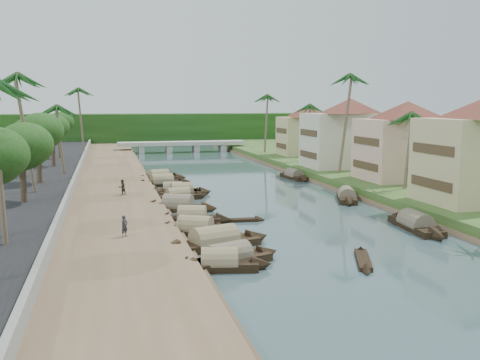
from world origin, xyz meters
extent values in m
plane|color=#385055|center=(0.00, 0.00, 0.00)|extent=(220.00, 220.00, 0.00)
cube|color=brown|center=(-16.00, 20.00, 0.40)|extent=(10.00, 180.00, 0.80)
cube|color=#2E4D1F|center=(19.00, 20.00, 0.60)|extent=(16.00, 180.00, 1.20)
cube|color=black|center=(-24.50, 20.00, 0.70)|extent=(8.00, 180.00, 1.40)
cube|color=slate|center=(-20.20, 20.00, 1.35)|extent=(0.40, 180.00, 1.10)
cube|color=#17350E|center=(0.00, 95.00, 4.00)|extent=(120.00, 4.00, 8.00)
cube|color=#17350E|center=(0.00, 100.00, 4.00)|extent=(120.00, 4.00, 8.00)
cube|color=#17350E|center=(0.00, 105.00, 4.00)|extent=(120.00, 4.00, 8.00)
cube|color=#A1A398|center=(0.00, 72.00, 2.00)|extent=(28.00, 4.00, 0.80)
cube|color=#A1A398|center=(-9.00, 72.00, 0.90)|extent=(1.20, 3.50, 1.80)
cube|color=#A1A398|center=(-3.00, 72.00, 0.90)|extent=(1.20, 3.50, 1.80)
cube|color=#A1A398|center=(3.00, 72.00, 0.90)|extent=(1.20, 3.50, 1.80)
cube|color=#A1A398|center=(9.00, 72.00, 0.90)|extent=(1.20, 3.50, 1.80)
cube|color=#44321F|center=(12.95, -2.00, 3.20)|extent=(0.10, 6.40, 0.90)
cube|color=#44321F|center=(12.95, -2.00, 6.40)|extent=(0.10, 6.40, 0.90)
cube|color=beige|center=(20.00, 14.00, 4.95)|extent=(11.00, 8.00, 7.50)
pyramid|color=brown|center=(20.00, 14.00, 9.80)|extent=(14.11, 14.11, 2.20)
cube|color=#44321F|center=(14.45, 14.00, 3.08)|extent=(0.10, 6.40, 0.90)
cube|color=#44321F|center=(14.45, 14.00, 6.08)|extent=(0.10, 6.40, 0.90)
cube|color=beige|center=(19.00, 28.00, 5.20)|extent=(13.00, 8.00, 8.00)
pyramid|color=brown|center=(19.00, 28.00, 10.30)|extent=(15.59, 15.59, 2.20)
cube|color=#44321F|center=(12.45, 28.00, 3.20)|extent=(0.10, 6.40, 0.90)
cube|color=#44321F|center=(12.45, 28.00, 6.40)|extent=(0.10, 6.40, 0.90)
cube|color=tan|center=(20.00, 48.00, 4.70)|extent=(10.00, 7.00, 7.00)
pyramid|color=brown|center=(20.00, 48.00, 9.30)|extent=(12.62, 12.62, 2.20)
cube|color=#44321F|center=(14.95, 48.00, 2.95)|extent=(0.10, 5.60, 0.90)
cube|color=#44321F|center=(14.95, 48.00, 5.75)|extent=(0.10, 5.60, 0.90)
cube|color=black|center=(-8.78, -12.22, 0.20)|extent=(6.28, 3.85, 0.70)
cone|color=black|center=(-5.65, -11.05, 0.28)|extent=(2.20, 2.18, 1.87)
cone|color=black|center=(-11.90, -13.38, 0.28)|extent=(2.20, 2.18, 1.87)
cylinder|color=#6D6752|center=(-8.78, -12.22, 0.58)|extent=(4.97, 3.42, 1.94)
cube|color=black|center=(-9.53, -13.02, 0.20)|extent=(5.17, 2.71, 0.70)
cone|color=black|center=(-6.86, -13.58, 0.28)|extent=(1.73, 1.84, 1.73)
cone|color=black|center=(-12.20, -12.47, 0.28)|extent=(1.73, 1.84, 1.73)
cylinder|color=#867B55|center=(-9.53, -13.02, 0.58)|extent=(4.05, 2.55, 1.82)
cube|color=black|center=(-8.82, -7.81, 0.20)|extent=(7.22, 4.03, 0.70)
cone|color=black|center=(-5.15, -6.72, 0.28)|extent=(2.45, 2.42, 2.16)
cone|color=black|center=(-12.50, -8.90, 0.28)|extent=(2.45, 2.42, 2.16)
cylinder|color=#867B55|center=(-8.82, -7.81, 0.58)|extent=(5.69, 3.65, 2.24)
cube|color=black|center=(-9.61, -2.58, 0.20)|extent=(5.11, 2.68, 0.70)
cone|color=black|center=(-6.98, -3.23, 0.28)|extent=(1.70, 1.70, 1.56)
cone|color=black|center=(-12.24, -1.93, 0.28)|extent=(1.70, 1.70, 1.56)
cylinder|color=#6D6752|center=(-9.61, -2.58, 0.58)|extent=(4.01, 2.47, 1.62)
cube|color=black|center=(-9.49, -3.26, 0.20)|extent=(5.85, 4.33, 0.70)
cone|color=black|center=(-6.74, -4.73, 0.28)|extent=(2.24, 2.28, 1.89)
cone|color=black|center=(-12.24, -1.78, 0.28)|extent=(2.24, 2.28, 1.89)
cylinder|color=#867B55|center=(-9.49, -3.26, 0.58)|extent=(4.72, 3.77, 1.98)
cube|color=black|center=(-9.08, 0.97, 0.20)|extent=(5.51, 3.37, 0.70)
cone|color=black|center=(-6.34, 0.16, 0.28)|extent=(1.97, 2.15, 1.95)
cone|color=black|center=(-11.82, 1.79, 0.28)|extent=(1.97, 2.15, 1.95)
cylinder|color=#867B55|center=(-9.08, 0.97, 0.58)|extent=(4.36, 3.10, 2.07)
cube|color=black|center=(-9.56, 6.89, 0.20)|extent=(6.27, 4.40, 0.70)
cone|color=black|center=(-6.57, 5.52, 0.28)|extent=(2.37, 2.46, 2.10)
cone|color=black|center=(-12.55, 8.27, 0.28)|extent=(2.37, 2.46, 2.10)
cylinder|color=#6D6752|center=(-9.56, 6.89, 0.58)|extent=(5.03, 3.89, 2.21)
cube|color=black|center=(-8.76, 12.95, 0.20)|extent=(5.34, 2.57, 0.70)
cone|color=black|center=(-5.96, 13.50, 0.28)|extent=(1.72, 1.71, 1.62)
cone|color=black|center=(-11.55, 12.40, 0.28)|extent=(1.72, 1.71, 1.62)
cylinder|color=#867B55|center=(-8.76, 12.95, 0.58)|extent=(4.17, 2.40, 1.68)
cube|color=black|center=(-7.99, 15.56, 0.20)|extent=(5.25, 2.16, 0.70)
cone|color=black|center=(-5.12, 15.70, 0.28)|extent=(1.60, 1.80, 1.90)
cone|color=black|center=(-10.85, 15.43, 0.28)|extent=(1.60, 1.80, 1.90)
cylinder|color=#867B55|center=(-7.99, 15.56, 0.58)|extent=(4.04, 2.18, 2.00)
cube|color=black|center=(-8.66, 16.03, 0.20)|extent=(6.01, 2.32, 0.70)
cone|color=black|center=(-5.42, 15.71, 0.28)|extent=(1.82, 1.73, 1.76)
cone|color=black|center=(-11.90, 16.35, 0.28)|extent=(1.82, 1.73, 1.76)
cylinder|color=#6D6752|center=(-8.66, 16.03, 0.58)|extent=(4.64, 2.25, 1.82)
cube|color=black|center=(-8.80, 17.72, 0.20)|extent=(4.80, 2.06, 0.70)
cone|color=black|center=(-6.23, 17.42, 0.28)|extent=(1.49, 1.52, 1.52)
cone|color=black|center=(-11.37, 18.02, 0.28)|extent=(1.49, 1.52, 1.52)
cylinder|color=#867B55|center=(-8.80, 17.72, 0.58)|extent=(3.72, 1.99, 1.59)
cube|color=black|center=(-9.44, 23.75, 0.20)|extent=(6.02, 2.90, 0.70)
cone|color=black|center=(-6.28, 24.28, 0.28)|extent=(1.95, 2.03, 1.96)
cone|color=black|center=(-12.60, 23.22, 0.28)|extent=(1.95, 2.03, 1.96)
cylinder|color=#867B55|center=(-9.44, 23.75, 0.58)|extent=(4.69, 2.76, 2.06)
cube|color=black|center=(-8.85, 30.06, 0.20)|extent=(5.56, 3.88, 0.70)
cone|color=black|center=(-6.15, 28.65, 0.28)|extent=(2.01, 1.93, 1.55)
cone|color=black|center=(-11.55, 31.47, 0.28)|extent=(2.01, 1.93, 1.55)
cylinder|color=#6D6752|center=(-8.85, 30.06, 0.58)|extent=(4.44, 3.34, 1.58)
cube|color=black|center=(-9.34, 29.06, 0.20)|extent=(5.93, 3.70, 0.70)
cone|color=black|center=(-6.40, 30.17, 0.28)|extent=(2.10, 2.12, 1.83)
cone|color=black|center=(-12.28, 27.96, 0.28)|extent=(2.10, 2.12, 1.83)
cylinder|color=#867B55|center=(-9.34, 29.06, 0.58)|extent=(4.71, 3.30, 1.91)
cube|color=black|center=(8.88, -6.19, 0.20)|extent=(2.55, 6.99, 0.70)
cone|color=black|center=(9.23, -2.40, 0.28)|extent=(1.92, 2.09, 1.97)
cone|color=black|center=(8.54, -9.97, 0.28)|extent=(1.92, 2.09, 1.97)
cylinder|color=#6D6752|center=(8.88, -6.19, 0.58)|extent=(2.48, 5.39, 2.02)
cube|color=black|center=(9.20, 7.86, 0.20)|extent=(3.71, 6.03, 0.70)
cone|color=black|center=(10.31, 10.86, 0.28)|extent=(2.12, 2.12, 1.83)
cone|color=black|center=(8.09, 4.86, 0.28)|extent=(2.12, 2.12, 1.83)
cylinder|color=#6D6752|center=(9.20, 7.86, 0.58)|extent=(3.31, 4.78, 1.90)
cube|color=black|center=(9.47, 25.73, 0.20)|extent=(2.33, 6.12, 0.70)
cone|color=black|center=(9.11, 29.03, 0.28)|extent=(1.71, 1.85, 1.73)
cone|color=black|center=(9.82, 22.43, 0.28)|extent=(1.71, 1.85, 1.73)
cylinder|color=#6D6752|center=(9.47, 25.73, 0.58)|extent=(2.25, 4.72, 1.78)
cube|color=black|center=(0.23, -13.66, 0.10)|extent=(2.52, 4.63, 0.35)
cone|color=black|center=(1.21, -11.23, 0.10)|extent=(1.22, 1.39, 0.85)
cone|color=black|center=(-0.75, -16.09, 0.10)|extent=(1.22, 1.39, 0.85)
cube|color=black|center=(-5.02, 0.48, 0.10)|extent=(3.81, 1.16, 0.35)
cone|color=black|center=(-2.91, 0.29, 0.10)|extent=(1.01, 0.91, 0.83)
cone|color=black|center=(-7.12, 0.67, 0.10)|extent=(1.01, 0.91, 0.83)
cube|color=black|center=(-10.45, 23.32, 0.10)|extent=(4.58, 1.60, 0.35)
cone|color=black|center=(-7.96, 22.92, 0.10)|extent=(1.25, 1.06, 0.90)
cone|color=black|center=(-12.95, 23.71, 0.10)|extent=(1.25, 1.06, 0.90)
cylinder|color=brown|center=(16.00, 7.21, 5.38)|extent=(0.93, 0.36, 8.36)
sphere|color=#164417|center=(16.00, 7.21, 9.38)|extent=(3.20, 3.20, 3.20)
cylinder|color=brown|center=(15.00, 21.92, 7.91)|extent=(1.83, 0.36, 13.37)
sphere|color=#164417|center=(15.00, 21.92, 14.34)|extent=(3.20, 3.20, 3.20)
cylinder|color=brown|center=(16.00, 37.89, 5.83)|extent=(1.14, 0.36, 9.26)
sphere|color=#164417|center=(16.00, 37.89, 10.28)|extent=(3.20, 3.20, 3.20)
cylinder|color=brown|center=(-23.00, -8.62, 6.77)|extent=(0.59, 0.36, 10.75)
cylinder|color=brown|center=(-24.00, 13.40, 7.53)|extent=(1.71, 0.36, 12.22)
sphere|color=#164417|center=(-24.00, 13.40, 13.41)|extent=(3.20, 3.20, 3.20)
cylinder|color=brown|center=(-22.00, 28.41, 5.87)|extent=(1.03, 0.36, 8.94)
sphere|color=#164417|center=(-22.00, 28.41, 10.16)|extent=(3.20, 3.20, 3.20)
cylinder|color=brown|center=(14.00, 54.93, 6.78)|extent=(0.92, 0.36, 11.17)
sphere|color=#164417|center=(14.00, 54.93, 12.14)|extent=(3.20, 3.20, 3.20)
cylinder|color=brown|center=(-20.50, 58.01, 7.44)|extent=(1.04, 0.36, 12.08)
sphere|color=#164417|center=(-20.50, 58.01, 13.24)|extent=(3.20, 3.20, 3.20)
cylinder|color=#4C3C2B|center=(-24.00, 7.56, 3.13)|extent=(0.60, 0.60, 3.54)
ellipsoid|color=#17350E|center=(-24.00, 7.56, 6.52)|extent=(5.11, 5.11, 4.20)
cylinder|color=#4C3C2B|center=(-24.00, 20.35, 3.35)|extent=(0.60, 0.60, 3.99)
ellipsoid|color=#17350E|center=(-24.00, 20.35, 7.16)|extent=(5.21, 5.21, 4.29)
cylinder|color=#4C3C2B|center=(-24.00, 37.85, 3.26)|extent=(0.60, 0.60, 3.81)
ellipsoid|color=#17350E|center=(-24.00, 37.85, 6.90)|extent=(4.46, 4.46, 3.66)
cylinder|color=#4C3C2B|center=(-24.00, 50.64, 3.37)|extent=(0.60, 0.60, 4.03)
ellipsoid|color=#17350E|center=(-24.00, 50.64, 7.22)|extent=(4.39, 4.39, 3.61)
cylinder|color=#4C3C2B|center=(24.00, 30.36, 2.95)|extent=(0.60, 0.60, 3.57)
ellipsoid|color=#17350E|center=(24.00, 30.36, 6.36)|extent=(4.67, 4.67, 3.84)
imported|color=#26262D|center=(-15.22, -6.00, 1.60)|extent=(0.69, 0.68, 1.61)
imported|color=#2F2821|center=(-14.82, 12.82, 1.65)|extent=(1.05, 1.00, 1.70)
camera|label=1|loc=(-16.33, -45.47, 10.51)|focal=40.00mm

